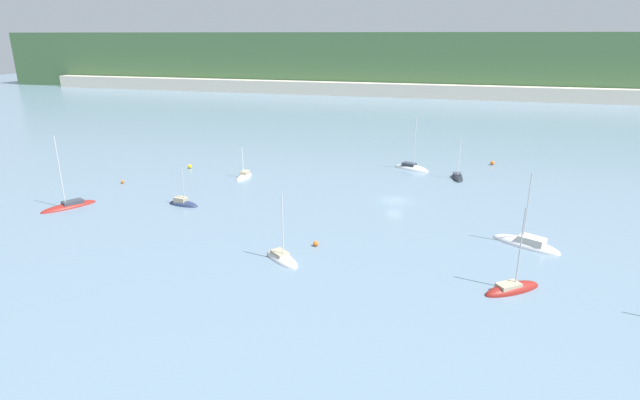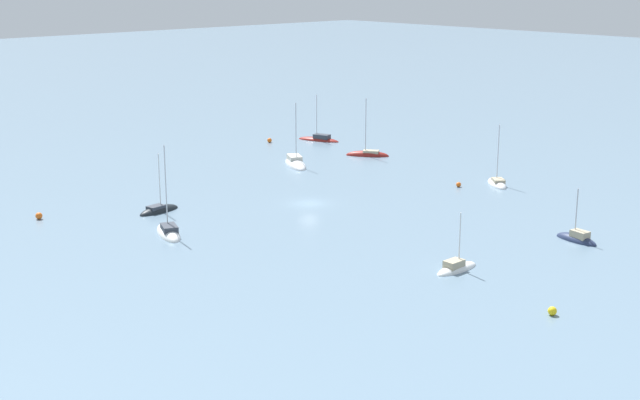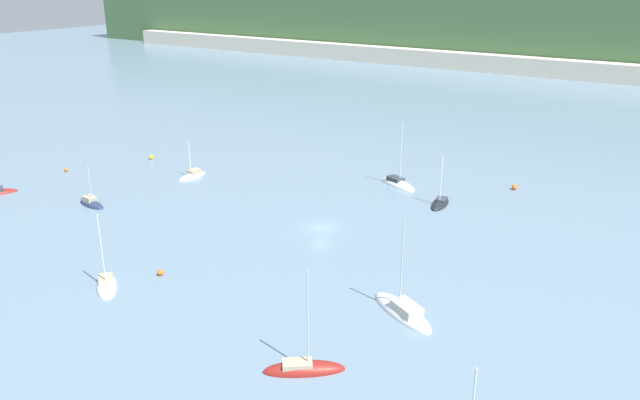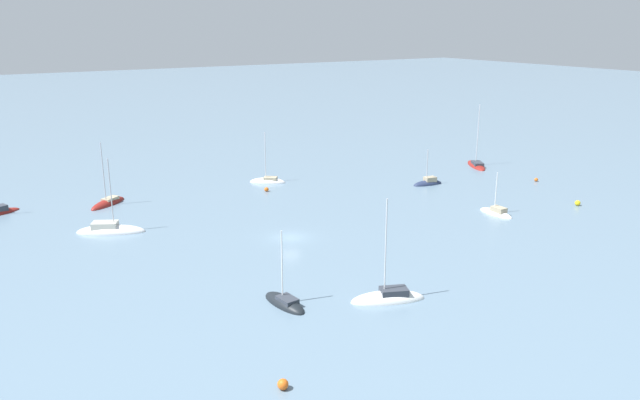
# 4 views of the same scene
# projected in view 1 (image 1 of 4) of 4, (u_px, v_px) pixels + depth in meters

# --- Properties ---
(ground_plane) EXTENTS (600.00, 600.00, 0.00)m
(ground_plane) POSITION_uv_depth(u_px,v_px,m) (395.00, 201.00, 83.99)
(ground_plane) COLOR slate
(hillside_ridge) EXTENTS (460.21, 74.07, 27.61)m
(hillside_ridge) POSITION_uv_depth(u_px,v_px,m) (443.00, 61.00, 251.26)
(hillside_ridge) COLOR #42663D
(hillside_ridge) RESTS_ON ground_plane
(shore_town_strip) EXTENTS (391.18, 6.00, 5.88)m
(shore_town_strip) POSITION_uv_depth(u_px,v_px,m) (438.00, 92.00, 217.59)
(shore_town_strip) COLOR beige
(shore_town_strip) RESTS_ON ground_plane
(sailboat_0) EXTENTS (6.23, 5.52, 9.57)m
(sailboat_0) POSITION_uv_depth(u_px,v_px,m) (282.00, 259.00, 61.84)
(sailboat_0) COLOR silver
(sailboat_0) RESTS_ON ground_plane
(sailboat_1) EXTENTS (6.36, 8.71, 12.45)m
(sailboat_1) POSITION_uv_depth(u_px,v_px,m) (69.00, 206.00, 80.76)
(sailboat_1) COLOR maroon
(sailboat_1) RESTS_ON ground_plane
(sailboat_2) EXTENTS (5.71, 2.57, 6.90)m
(sailboat_2) POSITION_uv_depth(u_px,v_px,m) (183.00, 204.00, 81.76)
(sailboat_2) COLOR #232D4C
(sailboat_2) RESTS_ON ground_plane
(sailboat_4) EXTENTS (1.94, 5.86, 6.75)m
(sailboat_4) POSITION_uv_depth(u_px,v_px,m) (244.00, 177.00, 97.67)
(sailboat_4) COLOR white
(sailboat_4) RESTS_ON ground_plane
(sailboat_5) EXTENTS (2.73, 6.23, 8.37)m
(sailboat_5) POSITION_uv_depth(u_px,v_px,m) (457.00, 178.00, 96.98)
(sailboat_5) COLOR black
(sailboat_5) RESTS_ON ground_plane
(sailboat_6) EXTENTS (7.89, 5.04, 11.58)m
(sailboat_6) POSITION_uv_depth(u_px,v_px,m) (411.00, 169.00, 103.51)
(sailboat_6) COLOR white
(sailboat_6) RESTS_ON ground_plane
(sailboat_7) EXTENTS (6.95, 6.01, 10.50)m
(sailboat_7) POSITION_uv_depth(u_px,v_px,m) (512.00, 290.00, 54.46)
(sailboat_7) COLOR maroon
(sailboat_7) RESTS_ON ground_plane
(sailboat_8) EXTENTS (9.20, 6.61, 10.94)m
(sailboat_8) POSITION_uv_depth(u_px,v_px,m) (526.00, 245.00, 66.01)
(sailboat_8) COLOR silver
(sailboat_8) RESTS_ON ground_plane
(mooring_buoy_0) EXTENTS (0.63, 0.63, 0.63)m
(mooring_buoy_0) POSITION_uv_depth(u_px,v_px,m) (123.00, 182.00, 93.63)
(mooring_buoy_0) COLOR orange
(mooring_buoy_0) RESTS_ON ground_plane
(mooring_buoy_1) EXTENTS (0.72, 0.72, 0.72)m
(mooring_buoy_1) POSITION_uv_depth(u_px,v_px,m) (316.00, 244.00, 65.79)
(mooring_buoy_1) COLOR orange
(mooring_buoy_1) RESTS_ON ground_plane
(mooring_buoy_2) EXTENTS (0.82, 0.82, 0.82)m
(mooring_buoy_2) POSITION_uv_depth(u_px,v_px,m) (190.00, 166.00, 104.12)
(mooring_buoy_2) COLOR yellow
(mooring_buoy_2) RESTS_ON ground_plane
(mooring_buoy_3) EXTENTS (0.86, 0.86, 0.86)m
(mooring_buoy_3) POSITION_uv_depth(u_px,v_px,m) (492.00, 163.00, 106.89)
(mooring_buoy_3) COLOR orange
(mooring_buoy_3) RESTS_ON ground_plane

